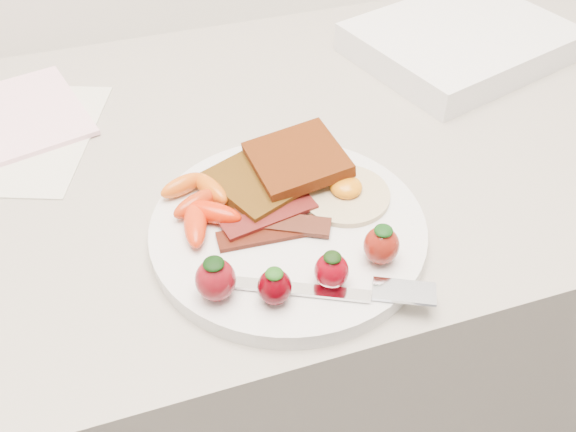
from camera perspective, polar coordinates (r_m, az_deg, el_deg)
name	(u,v)px	position (r m, az deg, el deg)	size (l,w,h in m)	color
counter	(250,368)	(1.08, -3.42, -13.37)	(2.00, 0.60, 0.90)	gray
plate	(288,230)	(0.63, 0.00, -1.25)	(0.27, 0.27, 0.02)	silver
toast_lower	(261,181)	(0.66, -2.38, 3.13)	(0.09, 0.09, 0.01)	#311F0C
toast_upper	(297,159)	(0.67, 0.81, 5.07)	(0.09, 0.09, 0.01)	black
fried_egg	(345,193)	(0.65, 5.11, 2.09)	(0.12, 0.12, 0.02)	silver
bacon_strips	(273,224)	(0.62, -1.37, -0.72)	(0.11, 0.07, 0.01)	black
baby_carrots	(200,205)	(0.63, -7.84, 1.00)	(0.08, 0.11, 0.02)	#B82F0C
strawberries	(296,269)	(0.56, 0.75, -4.75)	(0.19, 0.05, 0.04)	maroon
fork	(345,290)	(0.57, 5.08, -6.57)	(0.18, 0.09, 0.00)	silver
paper_sheet	(22,136)	(0.82, -22.56, 6.57)	(0.16, 0.22, 0.00)	silver
notepad	(29,112)	(0.86, -22.00, 8.56)	(0.12, 0.17, 0.01)	#FFC4D7
appliance	(460,41)	(0.94, 15.08, 14.78)	(0.27, 0.22, 0.04)	white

